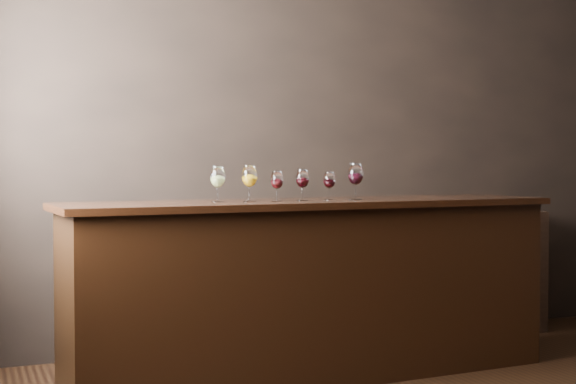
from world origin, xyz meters
name	(u,v)px	position (x,y,z in m)	size (l,w,h in m)	color
room_shell	(464,43)	(-0.23, 0.11, 1.81)	(5.02, 4.52, 2.81)	black
bar_counter	(314,292)	(-0.44, 1.34, 0.51)	(2.89, 0.63, 1.01)	black
bar_top	(314,203)	(-0.44, 1.34, 1.03)	(2.99, 0.69, 0.04)	black
back_bar_shelf	(387,278)	(0.44, 2.03, 0.45)	(2.52, 0.40, 0.91)	black
glass_white	(218,178)	(-1.02, 1.35, 1.19)	(0.09, 0.09, 0.20)	white
glass_amber	(250,177)	(-0.84, 1.32, 1.19)	(0.09, 0.09, 0.21)	white
glass_red_a	(277,181)	(-0.68, 1.31, 1.17)	(0.07, 0.07, 0.17)	white
glass_red_b	(303,179)	(-0.51, 1.33, 1.17)	(0.08, 0.08, 0.18)	white
glass_red_c	(329,181)	(-0.34, 1.34, 1.16)	(0.07, 0.07, 0.17)	white
glass_red_d	(356,175)	(-0.17, 1.32, 1.20)	(0.09, 0.09, 0.22)	white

